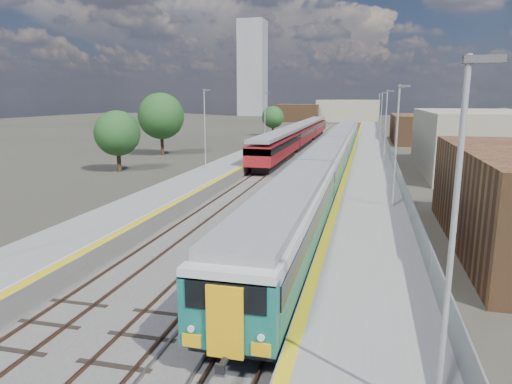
% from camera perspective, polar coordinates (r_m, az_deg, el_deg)
% --- Properties ---
extents(ground, '(320.00, 320.00, 0.00)m').
position_cam_1_polar(ground, '(57.90, 8.81, 3.89)').
color(ground, '#47443A').
rests_on(ground, ground).
extents(ballast_bed, '(10.50, 155.00, 0.06)m').
position_cam_1_polar(ballast_bed, '(60.59, 6.90, 4.32)').
color(ballast_bed, '#565451').
rests_on(ballast_bed, ground).
extents(tracks, '(8.96, 160.00, 0.17)m').
position_cam_1_polar(tracks, '(62.16, 7.64, 4.56)').
color(tracks, '#4C3323').
rests_on(tracks, ground).
extents(platform_right, '(4.70, 155.00, 8.52)m').
position_cam_1_polar(platform_right, '(60.09, 14.08, 4.48)').
color(platform_right, slate).
rests_on(platform_right, ground).
extents(platform_left, '(4.30, 155.00, 8.52)m').
position_cam_1_polar(platform_left, '(61.69, 0.61, 4.99)').
color(platform_left, slate).
rests_on(platform_left, ground).
extents(buildings, '(72.00, 185.50, 40.00)m').
position_cam_1_polar(buildings, '(147.60, 4.93, 12.82)').
color(buildings, brown).
rests_on(buildings, ground).
extents(green_train, '(2.78, 77.44, 3.06)m').
position_cam_1_polar(green_train, '(49.69, 9.80, 5.09)').
color(green_train, black).
rests_on(green_train, ground).
extents(red_train, '(2.84, 57.56, 3.58)m').
position_cam_1_polar(red_train, '(72.51, 5.53, 7.21)').
color(red_train, black).
rests_on(red_train, ground).
extents(tree_a, '(4.77, 4.77, 6.46)m').
position_cam_1_polar(tree_a, '(50.43, -16.95, 7.03)').
color(tree_a, '#382619').
rests_on(tree_a, ground).
extents(tree_b, '(6.21, 6.21, 8.41)m').
position_cam_1_polar(tree_b, '(63.58, -11.78, 9.27)').
color(tree_b, '#382619').
rests_on(tree_b, ground).
extents(tree_c, '(4.49, 4.49, 6.09)m').
position_cam_1_polar(tree_c, '(94.38, 2.12, 9.33)').
color(tree_c, '#382619').
rests_on(tree_c, ground).
extents(tree_d, '(4.76, 4.76, 6.45)m').
position_cam_1_polar(tree_d, '(69.26, 28.36, 7.28)').
color(tree_d, '#382619').
rests_on(tree_d, ground).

